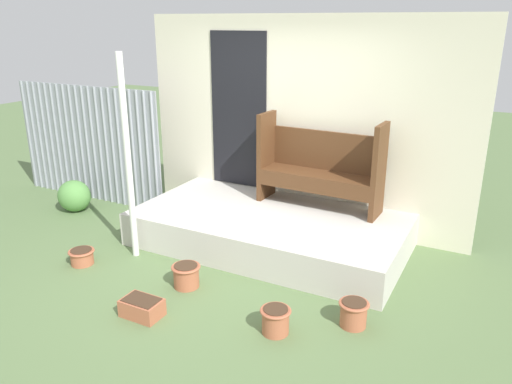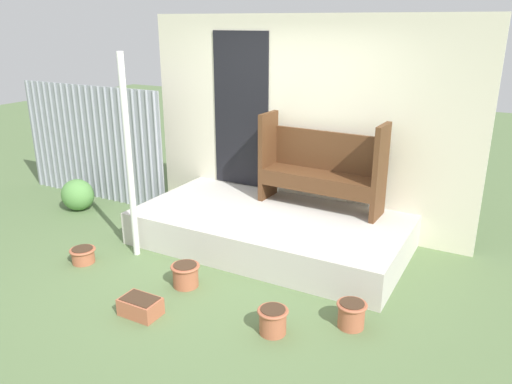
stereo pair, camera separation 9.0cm
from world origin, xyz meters
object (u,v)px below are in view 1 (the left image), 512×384
Objects in this scene: flower_pot_middle at (186,275)px; shrub_by_fence at (74,196)px; planter_box_rect at (142,307)px; flower_pot_left at (82,256)px; bench at (320,164)px; flower_pot_right at (276,319)px; support_post at (128,160)px; flower_pot_far_right at (354,312)px.

flower_pot_middle is 2.78m from shrub_by_fence.
planter_box_rect is at bearing -94.49° from flower_pot_middle.
flower_pot_left is 0.60× the size of shrub_by_fence.
bench is 5.57× the size of flower_pot_right.
planter_box_rect is at bearing -21.47° from flower_pot_left.
support_post reaches higher than flower_pot_far_right.
flower_pot_right is (1.12, -0.29, -0.00)m from flower_pot_middle.
bench is 4.14× the size of planter_box_rect.
flower_pot_right is 1.22m from planter_box_rect.
support_post is 1.17m from flower_pot_left.
flower_pot_far_right is (1.68, 0.12, 0.00)m from flower_pot_middle.
flower_pot_middle reaches higher than planter_box_rect.
support_post is 6.18× the size of planter_box_rect.
flower_pot_right is at bearing 15.51° from planter_box_rect.
bench is at bearing 72.69° from planter_box_rect.
flower_pot_far_right reaches higher than planter_box_rect.
support_post is 2.78m from flower_pot_far_right.
shrub_by_fence is at bearing 138.81° from flower_pot_left.
planter_box_rect is (-0.75, -2.41, -0.83)m from bench.
flower_pot_right is 0.69m from flower_pot_far_right.
bench is 2.89m from flower_pot_left.
bench is 5.11× the size of flower_pot_middle.
flower_pot_middle is at bearing -176.05° from flower_pot_far_right.
shrub_by_fence is at bearing 158.73° from flower_pot_middle.
shrub_by_fence reaches higher than flower_pot_left.
planter_box_rect is 3.02m from shrub_by_fence.
support_post is at bearing 163.47° from flower_pot_right.
flower_pot_far_right is 1.87m from planter_box_rect.
flower_pot_left is at bearing -130.04° from support_post.
flower_pot_middle is 1.68m from flower_pot_far_right.
flower_pot_far_right is 0.57× the size of shrub_by_fence.
planter_box_rect is (-0.05, -0.62, -0.05)m from flower_pot_middle.
bench is 2.27m from flower_pot_right.
shrub_by_fence is (-2.54, 1.62, 0.14)m from planter_box_rect.
shrub_by_fence is (-3.71, 1.30, 0.09)m from flower_pot_right.
support_post is at bearing 49.96° from flower_pot_left.
flower_pot_left is at bearing -41.19° from shrub_by_fence.
planter_box_rect is at bearing -105.35° from bench.
bench is at bearing 42.38° from support_post.
flower_pot_far_right reaches higher than flower_pot_left.
flower_pot_left is (-0.37, -0.44, -1.02)m from support_post.
planter_box_rect is (-1.73, -0.73, -0.05)m from flower_pot_far_right.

